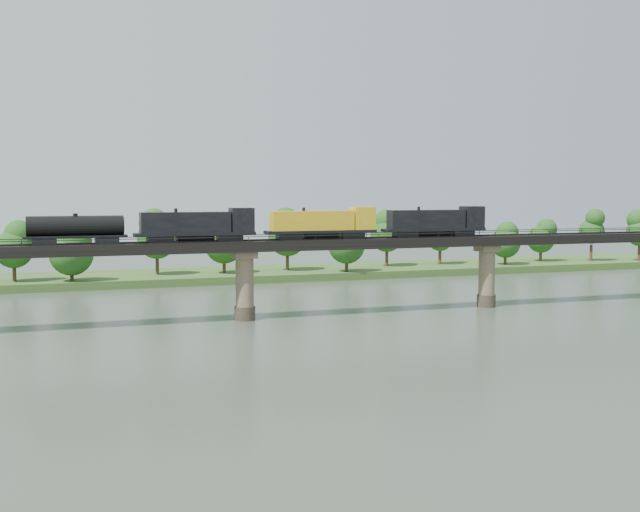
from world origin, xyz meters
name	(u,v)px	position (x,y,z in m)	size (l,w,h in m)	color
ground	(312,362)	(0.00, 0.00, 0.00)	(400.00, 400.00, 0.00)	#334032
far_bank	(180,277)	(0.00, 85.00, 0.80)	(300.00, 24.00, 1.60)	#315120
bridge	(245,283)	(0.00, 30.00, 5.46)	(236.00, 30.00, 11.50)	#473A2D
bridge_superstructure	(244,239)	(0.00, 30.00, 11.79)	(220.00, 4.90, 0.75)	black
far_treeline	(142,240)	(-8.21, 80.52, 8.83)	(289.06, 17.54, 13.60)	#382619
freight_train	(281,225)	(5.57, 30.00, 13.76)	(68.76, 2.68, 4.73)	black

